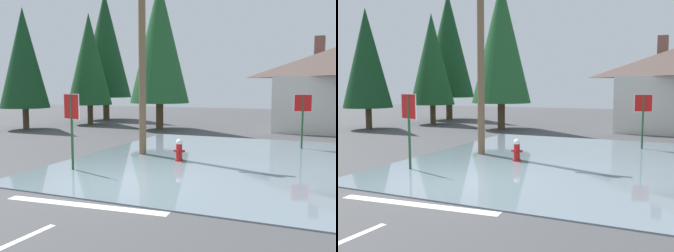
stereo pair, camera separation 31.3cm
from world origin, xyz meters
TOP-DOWN VIEW (x-y plane):
  - ground_plane at (0.00, 0.00)m, footprint 80.00×80.00m
  - flood_puddle at (2.00, 4.17)m, footprint 10.69×12.26m
  - lane_stop_bar at (0.30, -2.31)m, footprint 4.02×0.62m
  - stop_sign_near at (-2.17, 0.57)m, footprint 0.78×0.28m
  - fire_hydrant at (0.47, 3.23)m, footprint 0.42×0.36m
  - utility_pole at (-1.38, 4.01)m, footprint 1.60×0.28m
  - stop_sign_far at (4.36, 7.94)m, footprint 0.74×0.21m
  - pine_tree_tall_left at (-4.58, 12.85)m, footprint 3.80×3.80m
  - pine_tree_mid_left at (-12.50, 9.44)m, footprint 3.09×3.09m
  - pine_tree_short_left at (-11.73, 17.84)m, footprint 4.22×4.22m
  - pine_tree_far_center at (-10.67, 13.95)m, footprint 3.22×3.22m

SIDE VIEW (x-z plane):
  - ground_plane at x=0.00m, z-range -0.10..0.00m
  - lane_stop_bar at x=0.30m, z-range 0.00..0.01m
  - flood_puddle at x=2.00m, z-range 0.00..0.03m
  - fire_hydrant at x=0.47m, z-range -0.01..0.82m
  - stop_sign_far at x=4.36m, z-range 0.52..2.90m
  - stop_sign_near at x=-2.17m, z-range 0.54..3.01m
  - utility_pole at x=-1.38m, z-range 0.17..8.01m
  - pine_tree_mid_left at x=-12.50m, z-range 0.68..8.40m
  - pine_tree_far_center at x=-10.67m, z-range 0.71..8.75m
  - pine_tree_tall_left at x=-4.58m, z-range 0.84..10.33m
  - pine_tree_short_left at x=-11.73m, z-range 0.93..11.48m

